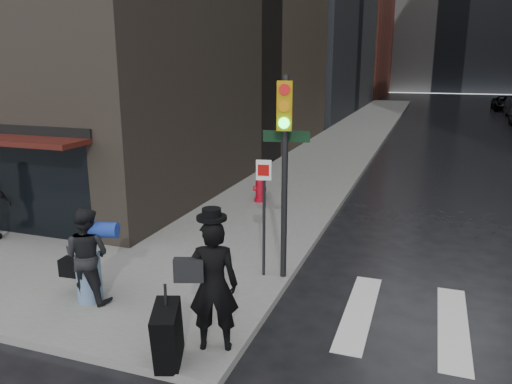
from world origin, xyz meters
TOP-DOWN VIEW (x-y plane):
  - ground at (0.00, 0.00)m, footprint 140.00×140.00m
  - sidewalk_left at (0.00, 27.00)m, footprint 4.00×50.00m
  - man_overcoat at (1.51, -1.32)m, footprint 1.16×1.45m
  - man_jeans at (-1.19, -0.50)m, footprint 1.27×0.72m
  - traffic_light at (1.83, 1.60)m, footprint 0.99×0.54m
  - fire_hydrant at (-0.45, 6.88)m, footprint 0.44×0.33m
  - parked_car_6 at (10.85, 44.80)m, footprint 2.22×4.79m

SIDE VIEW (x-z plane):
  - ground at x=0.00m, z-range 0.00..0.00m
  - sidewalk_left at x=0.00m, z-range 0.00..0.15m
  - fire_hydrant at x=-0.45m, z-range 0.11..0.87m
  - parked_car_6 at x=10.85m, z-range 0.00..1.33m
  - man_jeans at x=-1.19m, z-range 0.15..1.92m
  - man_overcoat at x=1.51m, z-range -0.03..2.24m
  - traffic_light at x=1.83m, z-range 0.73..4.75m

